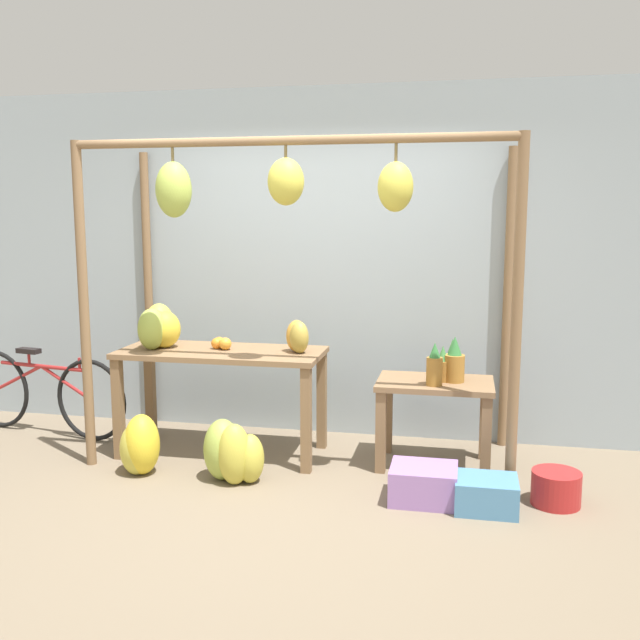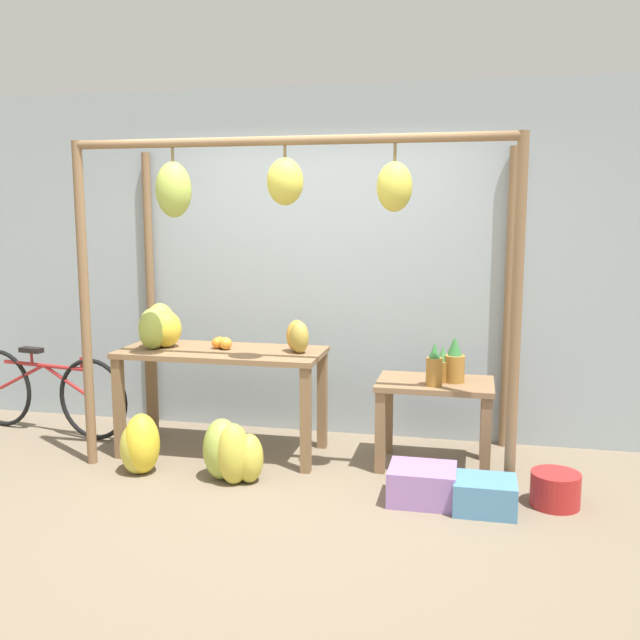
% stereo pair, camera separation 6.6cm
% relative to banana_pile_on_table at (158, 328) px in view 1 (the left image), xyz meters
% --- Properties ---
extents(ground_plane, '(20.00, 20.00, 0.00)m').
position_rel_banana_pile_on_table_xyz_m(ground_plane, '(1.11, -0.85, -0.95)').
color(ground_plane, '#756651').
extents(shop_wall_back, '(8.00, 0.08, 2.80)m').
position_rel_banana_pile_on_table_xyz_m(shop_wall_back, '(1.11, 0.73, 0.45)').
color(shop_wall_back, '#99A8B2').
rests_on(shop_wall_back, ground_plane).
extents(stall_awning, '(3.03, 1.19, 2.30)m').
position_rel_banana_pile_on_table_xyz_m(stall_awning, '(1.06, -0.19, 0.71)').
color(stall_awning, brown).
rests_on(stall_awning, ground_plane).
extents(display_table_main, '(1.52, 0.65, 0.80)m').
position_rel_banana_pile_on_table_xyz_m(display_table_main, '(0.49, 0.01, -0.28)').
color(display_table_main, brown).
rests_on(display_table_main, ground_plane).
extents(display_table_side, '(0.82, 0.54, 0.63)m').
position_rel_banana_pile_on_table_xyz_m(display_table_side, '(2.08, 0.07, -0.47)').
color(display_table_side, brown).
rests_on(display_table_side, ground_plane).
extents(banana_pile_on_table, '(0.36, 0.39, 0.33)m').
position_rel_banana_pile_on_table_xyz_m(banana_pile_on_table, '(0.00, 0.00, 0.00)').
color(banana_pile_on_table, gold).
rests_on(banana_pile_on_table, display_table_main).
extents(orange_pile, '(0.16, 0.15, 0.09)m').
position_rel_banana_pile_on_table_xyz_m(orange_pile, '(0.48, 0.05, -0.11)').
color(orange_pile, orange).
rests_on(orange_pile, display_table_main).
extents(pineapple_cluster, '(0.26, 0.33, 0.33)m').
position_rel_banana_pile_on_table_xyz_m(pineapple_cluster, '(2.16, 0.06, -0.20)').
color(pineapple_cluster, '#A3702D').
rests_on(pineapple_cluster, display_table_side).
extents(banana_pile_ground_left, '(0.35, 0.34, 0.43)m').
position_rel_banana_pile_on_table_xyz_m(banana_pile_ground_left, '(0.06, -0.51, -0.76)').
color(banana_pile_ground_left, yellow).
rests_on(banana_pile_ground_left, ground_plane).
extents(banana_pile_ground_right, '(0.46, 0.38, 0.42)m').
position_rel_banana_pile_on_table_xyz_m(banana_pile_ground_right, '(0.75, -0.52, -0.76)').
color(banana_pile_ground_right, gold).
rests_on(banana_pile_ground_right, ground_plane).
extents(fruit_crate_white, '(0.42, 0.35, 0.23)m').
position_rel_banana_pile_on_table_xyz_m(fruit_crate_white, '(2.05, -0.60, -0.84)').
color(fruit_crate_white, '#9970B7').
rests_on(fruit_crate_white, ground_plane).
extents(blue_bucket, '(0.31, 0.31, 0.22)m').
position_rel_banana_pile_on_table_xyz_m(blue_bucket, '(2.86, -0.49, -0.85)').
color(blue_bucket, '#AD2323').
rests_on(blue_bucket, ground_plane).
extents(parked_bicycle, '(1.63, 0.31, 0.71)m').
position_rel_banana_pile_on_table_xyz_m(parked_bicycle, '(-1.12, 0.17, -0.60)').
color(parked_bicycle, black).
rests_on(parked_bicycle, ground_plane).
extents(papaya_pile, '(0.24, 0.26, 0.24)m').
position_rel_banana_pile_on_table_xyz_m(papaya_pile, '(1.08, 0.04, -0.04)').
color(papaya_pile, gold).
rests_on(papaya_pile, display_table_main).
extents(fruit_crate_purple, '(0.38, 0.32, 0.20)m').
position_rel_banana_pile_on_table_xyz_m(fruit_crate_purple, '(2.43, -0.66, -0.85)').
color(fruit_crate_purple, '#4C84B2').
rests_on(fruit_crate_purple, ground_plane).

